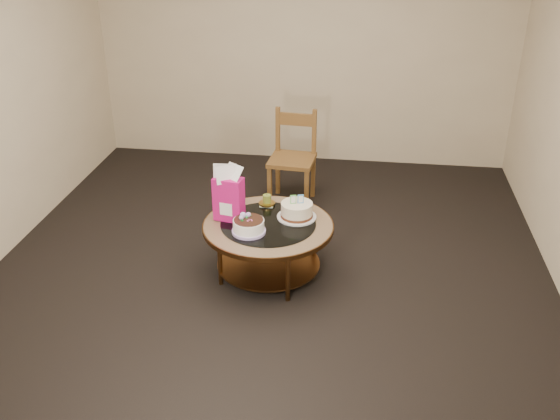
# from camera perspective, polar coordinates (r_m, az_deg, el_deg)

# --- Properties ---
(ground) EXTENTS (5.00, 5.00, 0.00)m
(ground) POSITION_cam_1_polar(r_m,az_deg,el_deg) (5.05, -1.05, -5.81)
(ground) COLOR black
(ground) RESTS_ON ground
(room_walls) EXTENTS (4.52, 5.02, 2.61)m
(room_walls) POSITION_cam_1_polar(r_m,az_deg,el_deg) (4.41, -1.22, 11.28)
(room_walls) COLOR beige
(room_walls) RESTS_ON ground
(coffee_table) EXTENTS (1.02, 1.02, 0.46)m
(coffee_table) POSITION_cam_1_polar(r_m,az_deg,el_deg) (4.86, -1.08, -2.06)
(coffee_table) COLOR brown
(coffee_table) RESTS_ON ground
(decorated_cake) EXTENTS (0.26, 0.26, 0.15)m
(decorated_cake) POSITION_cam_1_polar(r_m,az_deg,el_deg) (4.68, -2.89, -1.52)
(decorated_cake) COLOR #B69BDB
(decorated_cake) RESTS_ON coffee_table
(cream_cake) EXTENTS (0.31, 0.31, 0.20)m
(cream_cake) POSITION_cam_1_polar(r_m,az_deg,el_deg) (4.88, 1.54, -0.05)
(cream_cake) COLOR silver
(cream_cake) RESTS_ON coffee_table
(gift_bag) EXTENTS (0.24, 0.20, 0.45)m
(gift_bag) POSITION_cam_1_polar(r_m,az_deg,el_deg) (4.80, -4.73, 1.54)
(gift_bag) COLOR #D21370
(gift_bag) RESTS_ON coffee_table
(pillar_candle) EXTENTS (0.13, 0.13, 0.10)m
(pillar_candle) POSITION_cam_1_polar(r_m,az_deg,el_deg) (5.09, -1.20, 0.79)
(pillar_candle) COLOR #D8CE59
(pillar_candle) RESTS_ON coffee_table
(dining_chair) EXTENTS (0.45, 0.45, 0.91)m
(dining_chair) POSITION_cam_1_polar(r_m,az_deg,el_deg) (6.03, 1.18, 4.82)
(dining_chair) COLOR brown
(dining_chair) RESTS_ON ground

